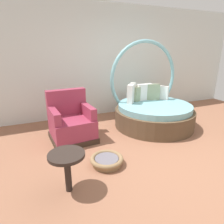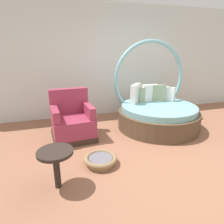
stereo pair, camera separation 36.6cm
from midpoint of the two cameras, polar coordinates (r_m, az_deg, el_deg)
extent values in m
cube|color=#936047|center=(3.41, 18.61, -12.87)|extent=(8.00, 8.00, 0.02)
cube|color=silver|center=(5.22, 3.48, 14.65)|extent=(8.00, 0.12, 2.76)
cylinder|color=brown|center=(4.49, 15.61, -1.99)|extent=(1.77, 1.77, 0.39)
cylinder|color=#7AB7C1|center=(4.41, 15.89, 1.15)|extent=(1.63, 1.63, 0.12)
torus|color=#7AB7C1|center=(4.70, 13.29, 9.42)|extent=(1.76, 0.08, 1.76)
cube|color=white|center=(4.84, 18.20, 5.13)|extent=(0.29, 0.33, 0.33)
cube|color=#93A37F|center=(4.74, 15.27, 5.46)|extent=(0.40, 0.25, 0.38)
cube|color=white|center=(4.69, 13.27, 5.52)|extent=(0.39, 0.13, 0.38)
cube|color=#93A37F|center=(4.62, 11.56, 5.11)|extent=(0.35, 0.24, 0.33)
cube|color=white|center=(4.44, 9.30, 5.33)|extent=(0.37, 0.40, 0.42)
cube|color=#38281E|center=(3.91, -8.59, -6.92)|extent=(0.85, 0.85, 0.10)
cube|color=#99334C|center=(3.82, -8.75, -3.93)|extent=(0.81, 0.81, 0.34)
cube|color=#99334C|center=(3.98, -10.04, 3.27)|extent=(0.77, 0.22, 0.50)
cube|color=#99334C|center=(3.68, -13.81, -0.49)|extent=(0.17, 0.69, 0.22)
cube|color=#99334C|center=(3.80, -4.25, 0.61)|extent=(0.17, 0.69, 0.22)
cylinder|color=#8E704C|center=(3.06, 0.15, -14.66)|extent=(0.44, 0.44, 0.06)
torus|color=#8E704C|center=(3.03, 0.15, -13.63)|extent=(0.51, 0.51, 0.07)
cylinder|color=slate|center=(3.04, 0.15, -13.79)|extent=(0.36, 0.36, 0.05)
cylinder|color=#2D231E|center=(2.57, -11.87, -16.65)|extent=(0.08, 0.08, 0.48)
cylinder|color=#2D231E|center=(2.43, -12.27, -11.60)|extent=(0.44, 0.44, 0.04)
camera|label=1|loc=(0.18, -87.14, 0.93)|focal=31.05mm
camera|label=2|loc=(0.18, 92.86, -0.93)|focal=31.05mm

